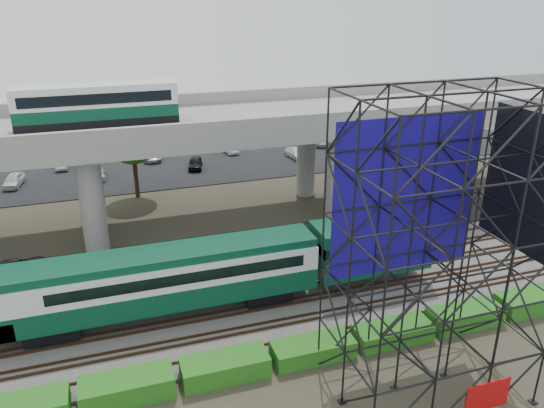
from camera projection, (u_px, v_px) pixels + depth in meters
name	position (u px, v px, depth m)	size (l,w,h in m)	color
ground	(271.00, 318.00, 33.02)	(140.00, 140.00, 0.00)	#474233
ballast_bed	(262.00, 300.00, 34.75)	(90.00, 12.00, 0.20)	slate
service_road	(230.00, 246.00, 42.25)	(90.00, 5.00, 0.08)	black
parking_lot	(182.00, 162.00, 62.93)	(90.00, 18.00, 0.08)	black
harbor_water	(159.00, 122.00, 82.30)	(140.00, 40.00, 0.03)	slate
rail_tracks	(262.00, 298.00, 34.68)	(90.00, 9.52, 0.16)	#472D1E
commuter_train	(197.00, 273.00, 32.50)	(29.30, 3.06, 4.30)	black
overpass	(204.00, 130.00, 43.84)	(80.00, 12.00, 12.40)	#9E9B93
scaffold_tower	(437.00, 255.00, 24.81)	(9.36, 6.36, 15.00)	black
hedge_strip	(313.00, 349.00, 29.32)	(34.60, 1.80, 1.20)	#196016
trees	(157.00, 165.00, 43.80)	(40.94, 16.94, 7.69)	#382314
suv	(13.00, 272.00, 36.77)	(2.54, 5.51, 1.53)	black
parked_cars	(187.00, 157.00, 62.54)	(38.62, 9.65, 1.29)	silver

